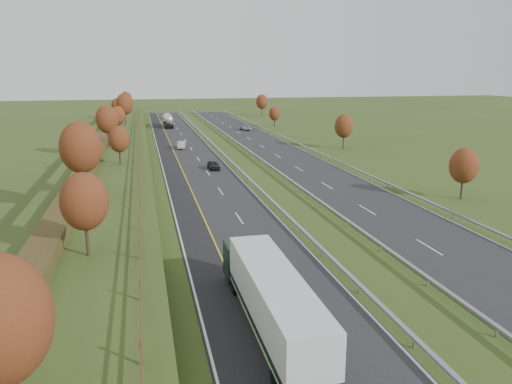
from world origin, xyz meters
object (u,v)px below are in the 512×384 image
at_px(car_dark_near, 213,165).
at_px(car_silver_mid, 181,145).
at_px(car_oncoming, 245,127).
at_px(car_small_far, 167,117).
at_px(box_lorry, 270,297).
at_px(road_tanker, 168,120).

height_order(car_dark_near, car_silver_mid, car_silver_mid).
bearing_deg(car_dark_near, car_oncoming, 70.13).
bearing_deg(car_oncoming, car_small_far, -62.83).
relative_size(car_dark_near, car_small_far, 0.78).
relative_size(car_dark_near, car_oncoming, 0.79).
relative_size(box_lorry, road_tanker, 1.45).
height_order(car_silver_mid, car_oncoming, car_silver_mid).
bearing_deg(car_silver_mid, car_oncoming, 63.52).
height_order(box_lorry, road_tanker, box_lorry).
distance_m(road_tanker, car_small_far, 23.43).
bearing_deg(car_oncoming, road_tanker, -32.84).
xyz_separation_m(box_lorry, car_silver_mid, (0.96, 71.54, -1.60)).
relative_size(box_lorry, car_small_far, 3.32).
bearing_deg(road_tanker, box_lorry, -90.37).
xyz_separation_m(box_lorry, car_dark_near, (3.98, 49.31, -1.64)).
xyz_separation_m(car_silver_mid, car_oncoming, (18.48, 28.09, -0.02)).
height_order(car_small_far, car_oncoming, car_small_far).
xyz_separation_m(car_dark_near, car_small_far, (-2.33, 86.13, 0.06)).
bearing_deg(car_dark_near, car_small_far, 88.77).
xyz_separation_m(road_tanker, car_dark_near, (3.25, -62.74, -1.17)).
distance_m(car_dark_near, car_oncoming, 52.64).
relative_size(road_tanker, car_oncoming, 2.33).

